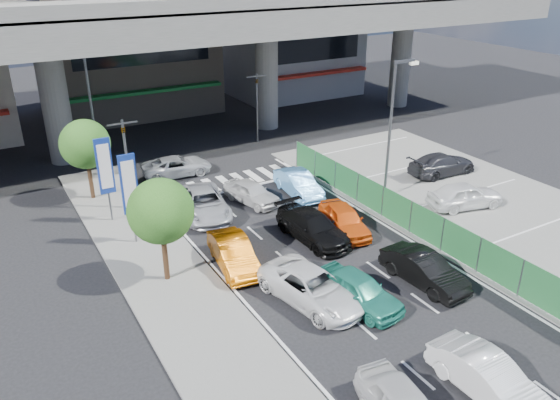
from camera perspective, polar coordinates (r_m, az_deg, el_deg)
ground at (r=24.60m, az=7.30°, el=-8.25°), size 120.00×120.00×0.00m
parking_lot at (r=32.86m, az=20.66°, el=-0.85°), size 12.00×28.00×0.06m
sidewalk_left at (r=24.82m, az=-11.67°, el=-8.11°), size 4.00×30.00×0.12m
fence_run at (r=27.95m, az=14.88°, el=-2.55°), size 0.16×22.00×1.80m
expressway at (r=40.56m, az=-11.92°, el=17.72°), size 64.00×14.00×10.75m
building_center at (r=51.14m, az=-16.04°, el=17.20°), size 14.00×10.90×15.00m
building_east at (r=56.65m, az=0.88°, el=17.19°), size 12.00×10.90×12.00m
traffic_light_left at (r=30.42m, az=-15.92°, el=5.78°), size 1.60×1.24×5.20m
traffic_light_right at (r=40.80m, az=-2.46°, el=11.34°), size 1.60×1.24×5.20m
street_lamp_right at (r=31.13m, az=11.75°, el=8.24°), size 1.65×0.22×8.00m
street_lamp_left at (r=35.82m, az=-18.88°, el=9.56°), size 1.65×0.22×8.00m
signboard_near at (r=26.84m, az=-15.46°, el=1.33°), size 0.80×0.14×4.70m
signboard_far at (r=29.50m, az=-17.81°, el=3.14°), size 0.80×0.14×4.70m
tree_near at (r=23.23m, az=-12.36°, el=-1.18°), size 2.80×2.80×4.80m
tree_far at (r=32.62m, az=-19.70°, el=5.50°), size 2.80×2.80×4.80m
hatch_white_back_mid at (r=19.74m, az=20.91°, el=-16.93°), size 1.63×4.25×1.38m
sedan_white_mid_left at (r=22.70m, az=3.41°, el=-9.08°), size 3.20×5.31×1.38m
taxi_teal_mid at (r=22.72m, az=8.25°, el=-9.29°), size 2.21×4.25×1.38m
hatch_black_mid_right at (r=24.60m, az=14.82°, el=-7.05°), size 1.72×4.27×1.38m
taxi_orange_left at (r=25.08m, az=-4.88°, el=-5.59°), size 2.05×4.36×1.38m
sedan_black_mid at (r=27.37m, az=3.46°, el=-2.80°), size 2.20×4.86×1.38m
taxi_orange_right at (r=28.23m, az=6.72°, el=-2.04°), size 2.49×4.31×1.38m
wagon_silver_front_left at (r=30.13m, az=-7.91°, el=-0.33°), size 3.19×5.31×1.38m
sedan_white_front_mid at (r=31.36m, az=-3.01°, el=0.81°), size 2.42×4.01×1.28m
kei_truck_front_right at (r=32.35m, az=1.94°, el=1.70°), size 1.83×4.30×1.38m
crossing_wagon_silver at (r=35.88m, az=-10.72°, el=3.51°), size 4.62×2.45×1.24m
parked_sedan_white at (r=32.28m, az=18.78°, el=0.47°), size 4.56×2.67×1.46m
parked_sedan_dgrey at (r=36.78m, az=16.57°, el=3.63°), size 4.80×2.10×1.37m
traffic_cone at (r=31.85m, az=9.49°, el=0.47°), size 0.41×0.41×0.74m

